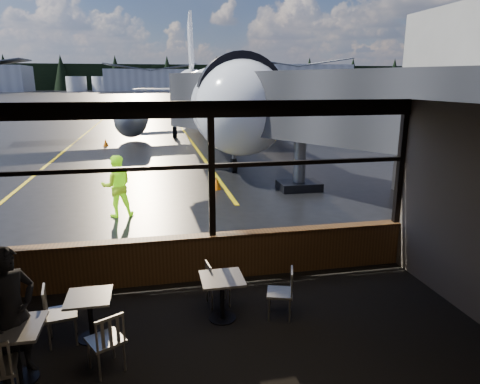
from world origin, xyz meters
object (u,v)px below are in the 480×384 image
object	(u,v)px
chair_near_w	(218,284)
cafe_table_mid	(91,318)
jet_bridge	(297,128)
cone_nose	(217,183)
ground_crew	(117,186)
cafe_table_near	(222,298)
cone_wing	(106,143)
passenger	(13,314)
chair_mid_s	(106,341)
cafe_table_left	(16,354)
chair_near_e	(280,293)
chair_mid_w	(61,314)
airliner	(206,60)

from	to	relation	value
chair_near_w	cafe_table_mid	bearing A→B (deg)	-80.18
jet_bridge	cafe_table_mid	size ratio (longest dim) A/B	15.10
cone_nose	jet_bridge	bearing A→B (deg)	-35.63
cafe_table_mid	ground_crew	xyz separation A→B (m)	(-0.02, 6.37, 0.54)
cafe_table_near	cone_wing	xyz separation A→B (m)	(-3.77, 20.94, -0.15)
cone_wing	passenger	bearing A→B (deg)	-87.65
ground_crew	cone_nose	world-z (taller)	ground_crew
cafe_table_mid	chair_mid_s	size ratio (longest dim) A/B	0.80
cafe_table_left	chair_near_e	xyz separation A→B (m)	(3.82, 0.83, 0.04)
chair_mid_w	chair_near_w	bearing A→B (deg)	94.50
cone_nose	airliner	bearing A→B (deg)	83.91
ground_crew	chair_mid_w	bearing A→B (deg)	77.78
jet_bridge	chair_near_w	distance (m)	7.78
airliner	cafe_table_left	distance (m)	25.27
cafe_table_left	chair_near_e	world-z (taller)	chair_near_e
airliner	cone_nose	world-z (taller)	airliner
cone_nose	cafe_table_near	bearing A→B (deg)	-98.10
ground_crew	cone_wing	size ratio (longest dim) A/B	3.96
chair_near_w	passenger	xyz separation A→B (m)	(-2.89, -1.32, 0.51)
airliner	cafe_table_mid	bearing A→B (deg)	-100.09
cafe_table_mid	cone_nose	world-z (taller)	cafe_table_mid
chair_near_e	chair_mid_s	bearing A→B (deg)	125.25
jet_bridge	chair_mid_w	xyz separation A→B (m)	(-6.13, -7.19, -1.90)
cafe_table_left	chair_mid_w	xyz separation A→B (m)	(0.41, 0.81, 0.07)
cafe_table_near	cone_nose	distance (m)	8.87
cafe_table_near	cafe_table_mid	xyz separation A→B (m)	(-2.05, -0.15, -0.02)
cafe_table_left	cone_nose	bearing A→B (deg)	67.08
ground_crew	jet_bridge	bearing A→B (deg)	179.49
chair_mid_w	jet_bridge	bearing A→B (deg)	130.01
cafe_table_mid	cafe_table_left	distance (m)	1.15
chair_near_w	cone_nose	distance (m)	8.40
passenger	chair_mid_w	bearing A→B (deg)	8.50
chair_mid_s	ground_crew	distance (m)	7.21
cafe_table_mid	airliner	bearing A→B (deg)	78.29
chair_mid_w	cafe_table_near	bearing A→B (deg)	83.84
jet_bridge	passenger	size ratio (longest dim) A/B	5.87
chair_near_e	cafe_table_left	bearing A→B (deg)	120.31
jet_bridge	cone_wing	size ratio (longest dim) A/B	23.91
chair_mid_s	chair_mid_w	size ratio (longest dim) A/B	0.97
cone_nose	chair_near_w	bearing A→B (deg)	-98.49
chair_near_e	passenger	size ratio (longest dim) A/B	0.47
jet_bridge	cone_nose	size ratio (longest dim) A/B	23.74
chair_near_w	passenger	bearing A→B (deg)	-72.43
cafe_table_left	airliner	bearing A→B (deg)	76.81
cafe_table_mid	ground_crew	bearing A→B (deg)	90.13
cone_nose	cone_wing	distance (m)	13.15
cafe_table_left	cone_wing	bearing A→B (deg)	92.37
cafe_table_left	chair_near_w	world-z (taller)	chair_near_w
cafe_table_mid	cone_nose	bearing A→B (deg)	69.72
cafe_table_mid	cone_nose	size ratio (longest dim) A/B	1.57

